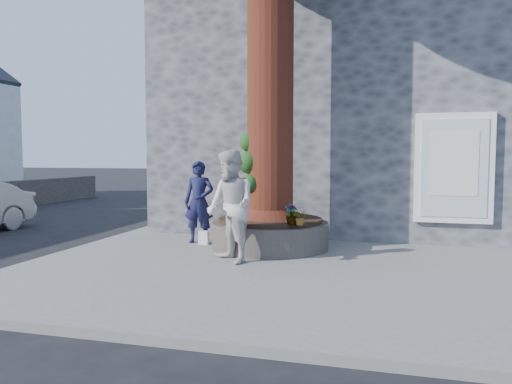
# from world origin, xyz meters

# --- Properties ---
(ground) EXTENTS (120.00, 120.00, 0.00)m
(ground) POSITION_xyz_m (0.00, 0.00, 0.00)
(ground) COLOR black
(ground) RESTS_ON ground
(pavement) EXTENTS (9.00, 8.00, 0.12)m
(pavement) POSITION_xyz_m (1.50, 1.00, 0.06)
(pavement) COLOR slate
(pavement) RESTS_ON ground
(yellow_line) EXTENTS (0.10, 30.00, 0.01)m
(yellow_line) POSITION_xyz_m (-3.05, 1.00, 0.00)
(yellow_line) COLOR yellow
(yellow_line) RESTS_ON ground
(stone_shop) EXTENTS (10.30, 8.30, 6.30)m
(stone_shop) POSITION_xyz_m (2.50, 7.20, 3.16)
(stone_shop) COLOR #444548
(stone_shop) RESTS_ON ground
(planter) EXTENTS (2.30, 2.30, 0.60)m
(planter) POSITION_xyz_m (0.80, 2.00, 0.41)
(planter) COLOR black
(planter) RESTS_ON pavement
(man) EXTENTS (0.66, 0.46, 1.72)m
(man) POSITION_xyz_m (-0.78, 2.19, 0.98)
(man) COLOR #15173A
(man) RESTS_ON pavement
(woman) EXTENTS (1.19, 1.18, 1.94)m
(woman) POSITION_xyz_m (0.46, 0.54, 1.09)
(woman) COLOR beige
(woman) RESTS_ON pavement
(shopping_bag) EXTENTS (0.20, 0.12, 0.28)m
(shopping_bag) POSITION_xyz_m (-0.62, 2.05, 0.26)
(shopping_bag) COLOR white
(shopping_bag) RESTS_ON pavement
(plant_a) EXTENTS (0.23, 0.19, 0.38)m
(plant_a) POSITION_xyz_m (1.38, 1.15, 0.91)
(plant_a) COLOR gray
(plant_a) RESTS_ON planter
(plant_b) EXTENTS (0.21, 0.22, 0.34)m
(plant_b) POSITION_xyz_m (-0.05, 2.85, 0.89)
(plant_b) COLOR gray
(plant_b) RESTS_ON planter
(plant_c) EXTENTS (0.25, 0.25, 0.36)m
(plant_c) POSITION_xyz_m (1.40, 1.15, 0.90)
(plant_c) COLOR gray
(plant_c) RESTS_ON planter
(plant_d) EXTENTS (0.32, 0.34, 0.30)m
(plant_d) POSITION_xyz_m (1.55, 1.15, 0.87)
(plant_d) COLOR gray
(plant_d) RESTS_ON planter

